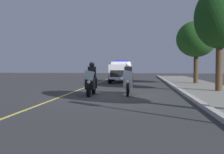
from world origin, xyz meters
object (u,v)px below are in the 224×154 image
(police_motorcycle_lead_right, at_px, (128,81))
(tree_mid_block, at_px, (220,18))
(police_motorcycle_lead_left, at_px, (91,82))
(police_suv, at_px, (121,71))
(tree_far_back, at_px, (196,39))

(police_motorcycle_lead_right, distance_m, tree_mid_block, 6.38)
(police_motorcycle_lead_left, relative_size, police_suv, 0.43)
(police_suv, distance_m, tree_mid_block, 10.78)
(police_suv, xyz_separation_m, tree_mid_block, (8.20, 6.24, 3.14))
(police_motorcycle_lead_right, relative_size, tree_mid_block, 0.36)
(police_suv, relative_size, tree_mid_block, 0.84)
(police_motorcycle_lead_left, xyz_separation_m, police_suv, (-10.33, 0.69, 0.37))
(police_motorcycle_lead_left, xyz_separation_m, tree_far_back, (-8.64, 7.00, 3.01))
(tree_mid_block, bearing_deg, police_suv, -142.73)
(tree_mid_block, distance_m, tree_far_back, 6.54)
(police_suv, bearing_deg, tree_mid_block, 37.27)
(police_motorcycle_lead_left, xyz_separation_m, police_motorcycle_lead_right, (-0.46, 1.87, 0.00))
(police_motorcycle_lead_left, height_order, police_suv, police_suv)
(police_suv, height_order, tree_mid_block, tree_mid_block)
(police_motorcycle_lead_right, xyz_separation_m, tree_far_back, (-8.19, 5.13, 3.01))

